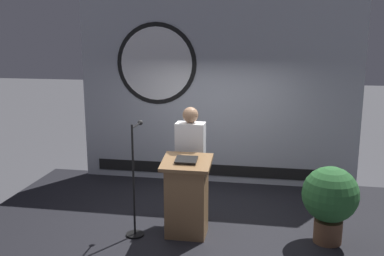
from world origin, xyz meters
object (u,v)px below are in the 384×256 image
microphone_stand (135,196)px  potted_plant (330,198)px  speaker_person (190,164)px  podium (187,197)px

microphone_stand → potted_plant: size_ratio=1.50×
speaker_person → potted_plant: size_ratio=1.64×
podium → potted_plant: podium is taller
podium → microphone_stand: size_ratio=0.71×
speaker_person → microphone_stand: (-0.64, -0.58, -0.31)m
podium → potted_plant: bearing=3.4°
speaker_person → microphone_stand: speaker_person is taller
podium → speaker_person: speaker_person is taller
microphone_stand → potted_plant: microphone_stand is taller
microphone_stand → potted_plant: 2.51m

